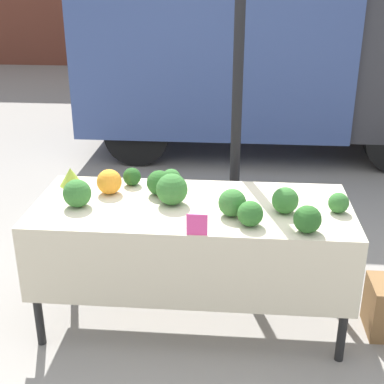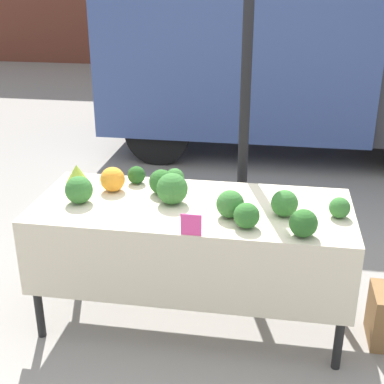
{
  "view_description": "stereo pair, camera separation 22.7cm",
  "coord_description": "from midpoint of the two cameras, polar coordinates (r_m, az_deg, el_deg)",
  "views": [
    {
      "loc": [
        0.24,
        -2.85,
        2.07
      ],
      "look_at": [
        0.0,
        0.0,
        0.87
      ],
      "focal_mm": 50.0,
      "sensor_mm": 36.0,
      "label": 1
    },
    {
      "loc": [
        0.46,
        -2.82,
        2.07
      ],
      "look_at": [
        0.0,
        0.0,
        0.87
      ],
      "focal_mm": 50.0,
      "sensor_mm": 36.0,
      "label": 2
    }
  ],
  "objects": [
    {
      "name": "broccoli_head_2",
      "position": [
        2.86,
        3.99,
        -2.36
      ],
      "size": [
        0.14,
        0.14,
        0.14
      ],
      "color": "#2D6628",
      "rests_on": "market_table"
    },
    {
      "name": "parked_truck",
      "position": [
        6.5,
        6.06,
        16.09
      ],
      "size": [
        4.35,
        1.89,
        2.53
      ],
      "color": "#384C84",
      "rests_on": "ground_plane"
    },
    {
      "name": "tent_pole",
      "position": [
        3.62,
        3.01,
        9.01
      ],
      "size": [
        0.07,
        0.07,
        2.42
      ],
      "color": "black",
      "rests_on": "ground_plane"
    },
    {
      "name": "orange_cauliflower",
      "position": [
        3.31,
        -10.77,
        1.06
      ],
      "size": [
        0.15,
        0.15,
        0.15
      ],
      "color": "orange",
      "rests_on": "market_table"
    },
    {
      "name": "broccoli_head_9",
      "position": [
        2.82,
        9.98,
        -2.92
      ],
      "size": [
        0.15,
        0.15,
        0.15
      ],
      "color": "#285B23",
      "rests_on": "market_table"
    },
    {
      "name": "price_sign",
      "position": [
        2.76,
        -1.82,
        -3.55
      ],
      "size": [
        0.11,
        0.01,
        0.12
      ],
      "color": "#EF4793",
      "rests_on": "market_table"
    },
    {
      "name": "romanesco_head",
      "position": [
        3.5,
        -14.62,
        1.58
      ],
      "size": [
        0.15,
        0.15,
        0.12
      ],
      "color": "#93B238",
      "rests_on": "market_table"
    },
    {
      "name": "ground_plane",
      "position": [
        3.53,
        -1.89,
        -13.18
      ],
      "size": [
        40.0,
        40.0,
        0.0
      ],
      "primitive_type": "plane",
      "color": "gray"
    },
    {
      "name": "broccoli_head_6",
      "position": [
        3.43,
        -8.31,
        1.61
      ],
      "size": [
        0.11,
        0.11,
        0.11
      ],
      "color": "#23511E",
      "rests_on": "market_table"
    },
    {
      "name": "broccoli_head_8",
      "position": [
        3.03,
        7.81,
        -0.92
      ],
      "size": [
        0.15,
        0.15,
        0.15
      ],
      "color": "#336B2D",
      "rests_on": "market_table"
    },
    {
      "name": "broccoli_head_5",
      "position": [
        3.09,
        13.37,
        -1.17
      ],
      "size": [
        0.12,
        0.12,
        0.12
      ],
      "color": "#336B2D",
      "rests_on": "market_table"
    },
    {
      "name": "broccoli_head_4",
      "position": [
        3.26,
        -5.51,
        0.96
      ],
      "size": [
        0.15,
        0.15,
        0.15
      ],
      "color": "#285B23",
      "rests_on": "market_table"
    },
    {
      "name": "broccoli_head_0",
      "position": [
        3.11,
        -4.26,
        0.25
      ],
      "size": [
        0.19,
        0.19,
        0.19
      ],
      "color": "#336B2D",
      "rests_on": "market_table"
    },
    {
      "name": "broccoli_head_1",
      "position": [
        2.96,
        2.14,
        -1.19
      ],
      "size": [
        0.16,
        0.16,
        0.16
      ],
      "color": "#336B2D",
      "rests_on": "market_table"
    },
    {
      "name": "broccoli_head_3",
      "position": [
        3.17,
        -14.17,
        -0.17
      ],
      "size": [
        0.16,
        0.16,
        0.16
      ],
      "color": "#336B2D",
      "rests_on": "market_table"
    },
    {
      "name": "broccoli_head_7",
      "position": [
        3.36,
        -4.17,
        1.44
      ],
      "size": [
        0.12,
        0.12,
        0.12
      ],
      "color": "#336B2D",
      "rests_on": "market_table"
    },
    {
      "name": "market_table",
      "position": [
        3.12,
        -2.18,
        -3.53
      ],
      "size": [
        1.86,
        0.79,
        0.79
      ],
      "color": "beige",
      "rests_on": "ground_plane"
    }
  ]
}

